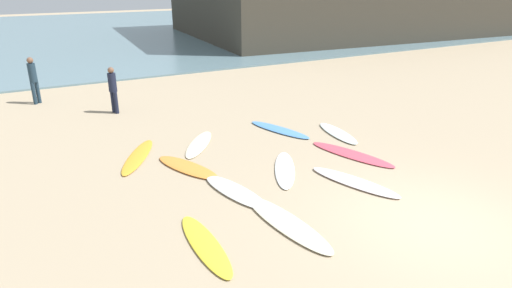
% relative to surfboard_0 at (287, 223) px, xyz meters
% --- Properties ---
extents(ground_plane, '(120.00, 120.00, 0.00)m').
position_rel_surfboard_0_xyz_m(ground_plane, '(2.56, -1.37, -0.04)').
color(ground_plane, tan).
extents(ocean_water, '(120.00, 40.00, 0.08)m').
position_rel_surfboard_0_xyz_m(ocean_water, '(2.56, 34.27, 0.00)').
color(ocean_water, slate).
rests_on(ocean_water, ground_plane).
extents(surfboard_0, '(0.87, 2.64, 0.08)m').
position_rel_surfboard_0_xyz_m(surfboard_0, '(0.00, 0.00, 0.00)').
color(surfboard_0, beige).
rests_on(surfboard_0, ground_plane).
extents(surfboard_1, '(1.57, 2.20, 0.06)m').
position_rel_surfboard_0_xyz_m(surfboard_1, '(1.32, 2.20, -0.01)').
color(surfboard_1, white).
rests_on(surfboard_1, ground_plane).
extents(surfboard_2, '(1.32, 2.19, 0.08)m').
position_rel_surfboard_0_xyz_m(surfboard_2, '(-0.80, 3.47, 0.00)').
color(surfboard_2, orange).
rests_on(surfboard_2, ground_plane).
extents(surfboard_3, '(0.99, 2.19, 0.09)m').
position_rel_surfboard_0_xyz_m(surfboard_3, '(-0.31, 1.68, 0.00)').
color(surfboard_3, silver).
rests_on(surfboard_3, ground_plane).
extents(surfboard_4, '(1.24, 2.40, 0.08)m').
position_rel_surfboard_0_xyz_m(surfboard_4, '(2.37, 0.79, 0.00)').
color(surfboard_4, silver).
rests_on(surfboard_4, ground_plane).
extents(surfboard_5, '(0.53, 2.22, 0.06)m').
position_rel_surfboard_0_xyz_m(surfboard_5, '(-1.69, 0.08, -0.01)').
color(surfboard_5, yellow).
rests_on(surfboard_5, ground_plane).
extents(surfboard_6, '(1.21, 2.41, 0.07)m').
position_rel_surfboard_0_xyz_m(surfboard_6, '(2.76, 4.83, -0.00)').
color(surfboard_6, '#528FD6').
rests_on(surfboard_6, ground_plane).
extents(surfboard_7, '(1.31, 2.63, 0.06)m').
position_rel_surfboard_0_xyz_m(surfboard_7, '(3.45, 2.17, -0.01)').
color(surfboard_7, '#E14D60').
rests_on(surfboard_7, ground_plane).
extents(surfboard_8, '(1.70, 2.09, 0.06)m').
position_rel_surfboard_0_xyz_m(surfboard_8, '(0.07, 4.87, -0.01)').
color(surfboard_8, '#F9E9BF').
rests_on(surfboard_8, ground_plane).
extents(surfboard_9, '(0.84, 2.14, 0.08)m').
position_rel_surfboard_0_xyz_m(surfboard_9, '(4.18, 3.70, 0.00)').
color(surfboard_9, white).
rests_on(surfboard_9, ground_plane).
extents(surfboard_10, '(1.64, 2.41, 0.06)m').
position_rel_surfboard_0_xyz_m(surfboard_10, '(-1.72, 4.79, -0.01)').
color(surfboard_10, gold).
rests_on(surfboard_10, ground_plane).
extents(beachgoer_near, '(0.35, 0.35, 1.63)m').
position_rel_surfboard_0_xyz_m(beachgoer_near, '(-1.38, 9.26, 0.87)').
color(beachgoer_near, '#191E33').
rests_on(beachgoer_near, ground_plane).
extents(beachgoer_mid, '(0.40, 0.40, 1.76)m').
position_rel_surfboard_0_xyz_m(beachgoer_mid, '(-3.75, 11.92, 0.95)').
color(beachgoer_mid, '#1E3342').
rests_on(beachgoer_mid, ground_plane).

